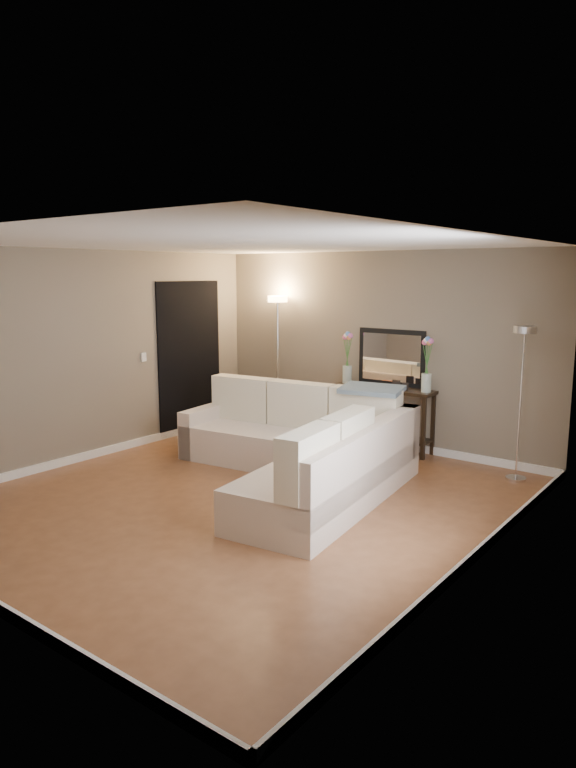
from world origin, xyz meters
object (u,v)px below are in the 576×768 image
Objects in this scene: sectional_sofa at (305,449)px; console_table at (378,414)px; floor_lamp_unlit at (522,372)px; floor_lamp_lit at (278,336)px.

sectional_sofa is 1.69m from console_table.
floor_lamp_unlit is (1.90, 1.47, 0.87)m from sectional_sofa.
floor_lamp_unlit is (3.61, -0.22, -0.17)m from floor_lamp_lit.
floor_lamp_lit is (-1.70, 0.00, 0.93)m from console_table.
console_table is (-0.01, 1.68, 0.11)m from sectional_sofa.
floor_lamp_unlit reaches higher than console_table.
console_table is 0.79× the size of floor_lamp_unlit.
sectional_sofa is at bearing -142.29° from floor_lamp_unlit.
floor_lamp_unlit is at bearing -6.44° from console_table.
floor_lamp_unlit is at bearing 37.71° from sectional_sofa.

